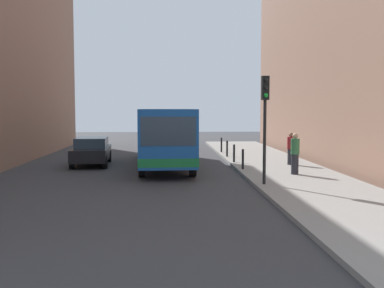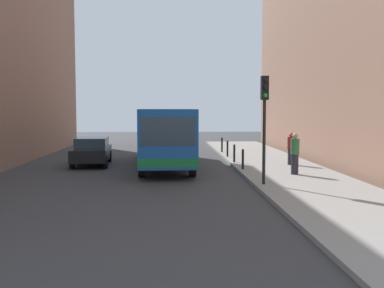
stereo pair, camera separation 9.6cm
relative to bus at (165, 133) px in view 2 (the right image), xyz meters
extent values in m
plane|color=#38383A|center=(0.27, -4.32, -1.73)|extent=(80.00, 80.00, 0.00)
cube|color=gray|center=(5.67, -4.32, -1.65)|extent=(4.40, 40.00, 0.15)
cube|color=#19519E|center=(0.00, -0.11, 0.02)|extent=(2.85, 11.07, 2.50)
cube|color=#197238|center=(0.00, -0.11, -0.93)|extent=(2.87, 11.10, 0.36)
cube|color=#2D3D4C|center=(0.18, -5.58, 0.37)|extent=(2.26, 0.13, 1.20)
cube|color=#2D3D4C|center=(-0.01, 0.39, 0.37)|extent=(2.82, 9.48, 1.00)
cylinder|color=black|center=(1.26, -3.97, -1.23)|extent=(0.31, 1.01, 1.00)
cylinder|color=black|center=(-1.00, -4.04, -1.23)|extent=(0.31, 1.01, 1.00)
cylinder|color=black|center=(1.01, 3.83, -1.23)|extent=(0.31, 1.01, 1.00)
cylinder|color=black|center=(-1.25, 3.76, -1.23)|extent=(0.31, 1.01, 1.00)
cube|color=black|center=(-3.93, 0.52, -1.09)|extent=(2.04, 4.49, 0.64)
cube|color=#2D3D4C|center=(-3.93, 0.67, -0.51)|extent=(1.73, 2.55, 0.52)
cylinder|color=black|center=(-3.03, -0.93, -1.41)|extent=(0.25, 0.65, 0.64)
cylinder|color=black|center=(-4.66, -1.02, -1.41)|extent=(0.25, 0.65, 0.64)
cylinder|color=black|center=(-3.19, 2.07, -1.41)|extent=(0.25, 0.65, 0.64)
cylinder|color=black|center=(-4.83, 1.98, -1.41)|extent=(0.25, 0.65, 0.64)
cube|color=black|center=(0.41, 10.15, -1.09)|extent=(2.02, 4.49, 0.64)
cube|color=#2D3D4C|center=(0.40, 10.30, -0.51)|extent=(1.72, 2.54, 0.52)
cylinder|color=black|center=(1.30, 8.69, -1.41)|extent=(0.25, 0.65, 0.64)
cylinder|color=black|center=(-0.33, 8.61, -1.41)|extent=(0.25, 0.65, 0.64)
cylinder|color=black|center=(1.15, 11.69, -1.41)|extent=(0.25, 0.65, 0.64)
cylinder|color=black|center=(-0.49, 11.60, -1.41)|extent=(0.25, 0.65, 0.64)
cylinder|color=black|center=(3.82, -7.07, 0.02)|extent=(0.12, 0.12, 3.20)
cube|color=black|center=(3.82, -7.07, 2.07)|extent=(0.28, 0.24, 0.90)
sphere|color=black|center=(3.82, -7.20, 2.35)|extent=(0.16, 0.16, 0.16)
sphere|color=black|center=(3.82, -7.20, 2.07)|extent=(0.16, 0.16, 0.16)
sphere|color=green|center=(3.82, -7.20, 1.79)|extent=(0.16, 0.16, 0.16)
cylinder|color=black|center=(3.72, -2.71, -1.10)|extent=(0.11, 0.11, 0.95)
cylinder|color=black|center=(3.72, 0.19, -1.10)|extent=(0.11, 0.11, 0.95)
cylinder|color=black|center=(3.72, 3.09, -1.10)|extent=(0.11, 0.11, 0.95)
cylinder|color=black|center=(3.72, 5.98, -1.10)|extent=(0.11, 0.11, 0.95)
cylinder|color=#26262D|center=(5.72, -4.53, -1.13)|extent=(0.32, 0.32, 0.88)
cylinder|color=#336B3F|center=(5.72, -4.53, -0.35)|extent=(0.38, 0.38, 0.68)
sphere|color=tan|center=(5.72, -4.53, 0.11)|extent=(0.24, 0.24, 0.24)
cylinder|color=#26262D|center=(6.46, -1.10, -1.17)|extent=(0.32, 0.32, 0.81)
cylinder|color=maroon|center=(6.46, -1.10, -0.45)|extent=(0.38, 0.38, 0.62)
sphere|color=#8C6647|center=(6.46, -1.10, -0.03)|extent=(0.22, 0.22, 0.22)
camera|label=1|loc=(0.13, -24.34, 1.30)|focal=43.17mm
camera|label=2|loc=(0.23, -24.35, 1.30)|focal=43.17mm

